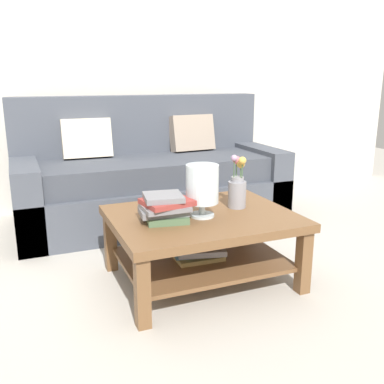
{
  "coord_description": "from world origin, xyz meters",
  "views": [
    {
      "loc": [
        -0.99,
        -2.5,
        1.21
      ],
      "look_at": [
        -0.0,
        -0.11,
        0.53
      ],
      "focal_mm": 40.41,
      "sensor_mm": 36.0,
      "label": 1
    }
  ],
  "objects_px": {
    "flower_pitcher": "(237,188)",
    "coffee_table": "(201,233)",
    "glass_hurricane_vase": "(202,186)",
    "couch": "(151,179)",
    "book_stack_main": "(165,208)"
  },
  "relations": [
    {
      "from": "flower_pitcher",
      "to": "coffee_table",
      "type": "bearing_deg",
      "value": -169.55
    },
    {
      "from": "coffee_table",
      "to": "glass_hurricane_vase",
      "type": "relative_size",
      "value": 3.47
    },
    {
      "from": "glass_hurricane_vase",
      "to": "coffee_table",
      "type": "bearing_deg",
      "value": 71.06
    },
    {
      "from": "couch",
      "to": "book_stack_main",
      "type": "xyz_separation_m",
      "value": [
        -0.32,
        -1.3,
        0.14
      ]
    },
    {
      "from": "book_stack_main",
      "to": "couch",
      "type": "bearing_deg",
      "value": 76.4
    },
    {
      "from": "couch",
      "to": "flower_pitcher",
      "type": "relative_size",
      "value": 6.7
    },
    {
      "from": "coffee_table",
      "to": "book_stack_main",
      "type": "xyz_separation_m",
      "value": [
        -0.24,
        -0.04,
        0.2
      ]
    },
    {
      "from": "coffee_table",
      "to": "glass_hurricane_vase",
      "type": "bearing_deg",
      "value": -108.94
    },
    {
      "from": "coffee_table",
      "to": "book_stack_main",
      "type": "relative_size",
      "value": 3.54
    },
    {
      "from": "couch",
      "to": "glass_hurricane_vase",
      "type": "relative_size",
      "value": 7.26
    },
    {
      "from": "coffee_table",
      "to": "flower_pitcher",
      "type": "xyz_separation_m",
      "value": [
        0.26,
        0.05,
        0.24
      ]
    },
    {
      "from": "coffee_table",
      "to": "flower_pitcher",
      "type": "bearing_deg",
      "value": 10.45
    },
    {
      "from": "couch",
      "to": "book_stack_main",
      "type": "height_order",
      "value": "couch"
    },
    {
      "from": "couch",
      "to": "glass_hurricane_vase",
      "type": "distance_m",
      "value": 1.33
    },
    {
      "from": "coffee_table",
      "to": "book_stack_main",
      "type": "bearing_deg",
      "value": -170.89
    }
  ]
}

